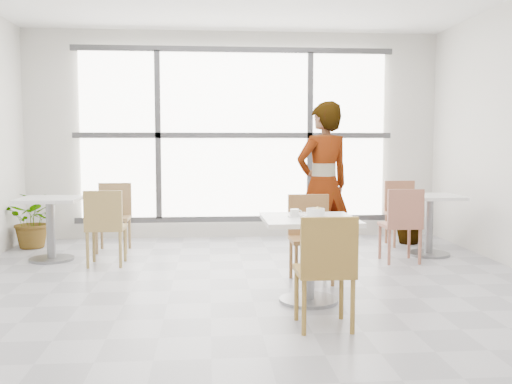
{
  "coord_description": "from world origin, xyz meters",
  "views": [
    {
      "loc": [
        -0.39,
        -4.96,
        1.41
      ],
      "look_at": [
        0.0,
        -0.3,
        1.0
      ],
      "focal_mm": 40.49,
      "sensor_mm": 36.0,
      "label": 1
    }
  ],
  "objects": [
    {
      "name": "coffee_cup",
      "position": [
        0.37,
        0.03,
        0.78
      ],
      "size": [
        0.16,
        0.13,
        0.07
      ],
      "color": "white",
      "rests_on": "main_table"
    },
    {
      "name": "wall_back",
      "position": [
        0.0,
        3.5,
        1.5
      ],
      "size": [
        6.0,
        0.0,
        6.0
      ],
      "primitive_type": "plane",
      "rotation": [
        1.57,
        0.0,
        0.0
      ],
      "color": "silver",
      "rests_on": "ground"
    },
    {
      "name": "oatmeal_bowl",
      "position": [
        0.54,
        -0.06,
        0.79
      ],
      "size": [
        0.21,
        0.21,
        0.09
      ],
      "color": "white",
      "rests_on": "main_table"
    },
    {
      "name": "floor",
      "position": [
        0.0,
        0.0,
        0.0
      ],
      "size": [
        7.0,
        7.0,
        0.0
      ],
      "primitive_type": "plane",
      "color": "#9E9EA5",
      "rests_on": "ground"
    },
    {
      "name": "bg_chair_left_far",
      "position": [
        -1.61,
        2.58,
        0.5
      ],
      "size": [
        0.42,
        0.42,
        0.87
      ],
      "color": "olive",
      "rests_on": "ground"
    },
    {
      "name": "bg_table_left",
      "position": [
        -2.26,
        1.99,
        0.49
      ],
      "size": [
        0.7,
        0.7,
        0.75
      ],
      "color": "silver",
      "rests_on": "ground"
    },
    {
      "name": "main_table",
      "position": [
        0.49,
        -0.03,
        0.52
      ],
      "size": [
        0.8,
        0.8,
        0.75
      ],
      "color": "white",
      "rests_on": "ground"
    },
    {
      "name": "chair_near",
      "position": [
        0.48,
        -0.81,
        0.5
      ],
      "size": [
        0.42,
        0.42,
        0.87
      ],
      "rotation": [
        0.0,
        0.0,
        3.14
      ],
      "color": "olive",
      "rests_on": "ground"
    },
    {
      "name": "bg_chair_right_far",
      "position": [
        2.25,
        2.7,
        0.5
      ],
      "size": [
        0.42,
        0.42,
        0.87
      ],
      "color": "#995F42",
      "rests_on": "ground"
    },
    {
      "name": "plant_left",
      "position": [
        -2.7,
        2.85,
        0.37
      ],
      "size": [
        0.72,
        0.64,
        0.74
      ],
      "primitive_type": "imported",
      "rotation": [
        0.0,
        0.0,
        -0.1
      ],
      "color": "#3E703D",
      "rests_on": "ground"
    },
    {
      "name": "bg_table_right",
      "position": [
        2.34,
        1.92,
        0.49
      ],
      "size": [
        0.7,
        0.7,
        0.75
      ],
      "color": "silver",
      "rests_on": "ground"
    },
    {
      "name": "person",
      "position": [
        0.9,
        1.39,
        0.93
      ],
      "size": [
        0.79,
        0.67,
        1.85
      ],
      "primitive_type": "imported",
      "rotation": [
        0.0,
        0.0,
        3.54
      ],
      "color": "black",
      "rests_on": "ground"
    },
    {
      "name": "bg_chair_left_near",
      "position": [
        -1.55,
        1.59,
        0.5
      ],
      "size": [
        0.42,
        0.42,
        0.87
      ],
      "rotation": [
        0.0,
        0.0,
        3.14
      ],
      "color": "olive",
      "rests_on": "ground"
    },
    {
      "name": "bg_chair_right_near",
      "position": [
        1.85,
        1.49,
        0.5
      ],
      "size": [
        0.42,
        0.42,
        0.87
      ],
      "rotation": [
        0.0,
        0.0,
        3.14
      ],
      "color": "#A4634E",
      "rests_on": "ground"
    },
    {
      "name": "window",
      "position": [
        0.0,
        3.44,
        1.5
      ],
      "size": [
        4.6,
        0.07,
        2.52
      ],
      "color": "white",
      "rests_on": "ground"
    },
    {
      "name": "chair_far",
      "position": [
        0.64,
        0.75,
        0.5
      ],
      "size": [
        0.42,
        0.42,
        0.87
      ],
      "color": "brown",
      "rests_on": "ground"
    },
    {
      "name": "plant_right",
      "position": [
        2.38,
        2.75,
        0.32
      ],
      "size": [
        0.45,
        0.45,
        0.65
      ],
      "primitive_type": "imported",
      "rotation": [
        0.0,
        0.0,
        0.29
      ],
      "color": "#52803F",
      "rests_on": "ground"
    },
    {
      "name": "wall_front",
      "position": [
        0.0,
        -3.5,
        1.5
      ],
      "size": [
        6.0,
        0.0,
        6.0
      ],
      "primitive_type": "plane",
      "rotation": [
        -1.57,
        0.0,
        0.0
      ],
      "color": "silver",
      "rests_on": "ground"
    }
  ]
}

